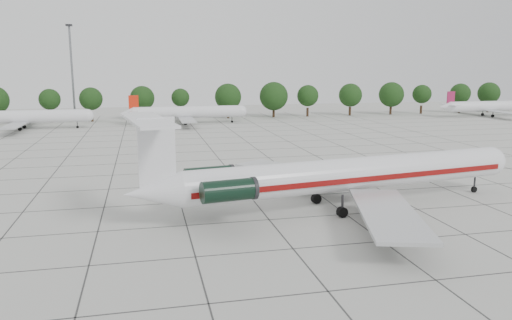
# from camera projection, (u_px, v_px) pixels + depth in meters

# --- Properties ---
(ground) EXTENTS (260.00, 260.00, 0.00)m
(ground) POSITION_uv_depth(u_px,v_px,m) (252.00, 199.00, 56.18)
(ground) COLOR beige
(ground) RESTS_ON ground
(apron_joints) EXTENTS (170.00, 170.00, 0.02)m
(apron_joints) POSITION_uv_depth(u_px,v_px,m) (229.00, 171.00, 70.55)
(apron_joints) COLOR #383838
(apron_joints) RESTS_ON ground
(main_airliner) EXTENTS (43.80, 34.22, 10.33)m
(main_airliner) POSITION_uv_depth(u_px,v_px,m) (335.00, 175.00, 51.36)
(main_airliner) COLOR silver
(main_airliner) RESTS_ON ground
(ground_crew) EXTENTS (0.64, 0.46, 1.67)m
(ground_crew) POSITION_uv_depth(u_px,v_px,m) (376.00, 201.00, 52.23)
(ground_crew) COLOR orange
(ground_crew) RESTS_ON ground
(bg_airliner_b) EXTENTS (28.24, 27.20, 7.40)m
(bg_airliner_b) POSITION_uv_depth(u_px,v_px,m) (25.00, 117.00, 115.24)
(bg_airliner_b) COLOR silver
(bg_airliner_b) RESTS_ON ground
(bg_airliner_c) EXTENTS (28.24, 27.20, 7.40)m
(bg_airliner_c) POSITION_uv_depth(u_px,v_px,m) (188.00, 112.00, 126.44)
(bg_airliner_c) COLOR silver
(bg_airliner_c) RESTS_ON ground
(bg_airliner_e) EXTENTS (28.24, 27.20, 7.40)m
(bg_airliner_e) POSITION_uv_depth(u_px,v_px,m) (491.00, 106.00, 144.60)
(bg_airliner_e) COLOR silver
(bg_airliner_e) RESTS_ON ground
(tree_line) EXTENTS (249.86, 8.44, 10.22)m
(tree_line) POSITION_uv_depth(u_px,v_px,m) (142.00, 98.00, 133.96)
(tree_line) COLOR #332114
(tree_line) RESTS_ON ground
(floodlight_mast) EXTENTS (1.60, 1.60, 25.45)m
(floodlight_mast) POSITION_uv_depth(u_px,v_px,m) (72.00, 67.00, 135.13)
(floodlight_mast) COLOR slate
(floodlight_mast) RESTS_ON ground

